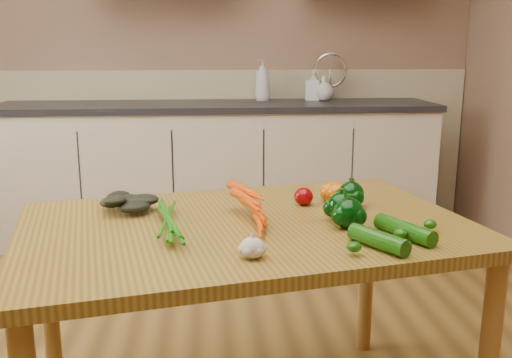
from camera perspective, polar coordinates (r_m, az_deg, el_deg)
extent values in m
cube|color=#906E56|center=(4.07, -7.01, 13.59)|extent=(4.00, 0.02, 2.60)
cube|color=#BBB28C|center=(4.10, -6.73, 3.06)|extent=(3.98, 0.03, 1.10)
cube|color=beige|center=(3.83, -3.83, 0.59)|extent=(2.80, 0.60, 0.86)
cube|color=#242429|center=(3.76, -3.94, 7.30)|extent=(2.84, 0.64, 0.04)
cube|color=#99999E|center=(3.86, 7.87, 6.75)|extent=(0.55, 0.42, 0.10)
cylinder|color=silver|center=(4.02, 7.39, 9.59)|extent=(0.02, 0.02, 0.24)
cube|color=olive|center=(1.76, -0.94, -5.01)|extent=(1.51, 1.13, 0.04)
cylinder|color=olive|center=(2.20, -19.91, -12.24)|extent=(0.06, 0.06, 0.69)
cylinder|color=olive|center=(2.44, 11.01, -9.13)|extent=(0.06, 0.06, 0.69)
imported|color=silver|center=(3.92, 0.67, 9.85)|extent=(0.15, 0.15, 0.27)
imported|color=silver|center=(3.97, 5.79, 9.34)|extent=(0.12, 0.12, 0.21)
imported|color=silver|center=(3.95, 6.82, 9.02)|extent=(0.15, 0.15, 0.17)
ellipsoid|color=beige|center=(1.47, -0.37, -6.89)|extent=(0.06, 0.06, 0.05)
sphere|color=black|center=(1.79, 8.47, -2.76)|extent=(0.09, 0.09, 0.09)
sphere|color=black|center=(1.94, 9.49, -1.55)|extent=(0.09, 0.09, 0.09)
sphere|color=black|center=(1.72, 9.27, -3.41)|extent=(0.09, 0.09, 0.09)
ellipsoid|color=#840206|center=(1.95, 4.79, -1.75)|extent=(0.07, 0.07, 0.06)
ellipsoid|color=#CD5F05|center=(2.01, 7.42, -1.31)|extent=(0.07, 0.07, 0.07)
ellipsoid|color=#CD5F05|center=(1.99, 8.10, -1.39)|extent=(0.08, 0.08, 0.07)
cylinder|color=#0F4307|center=(1.67, 14.64, -4.94)|extent=(0.13, 0.20, 0.05)
cylinder|color=#0F4307|center=(1.57, 12.14, -5.96)|extent=(0.14, 0.18, 0.05)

